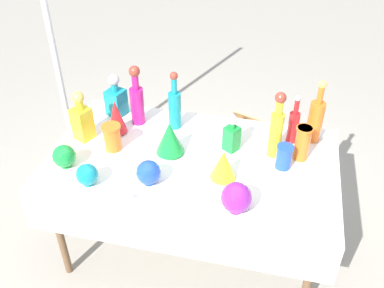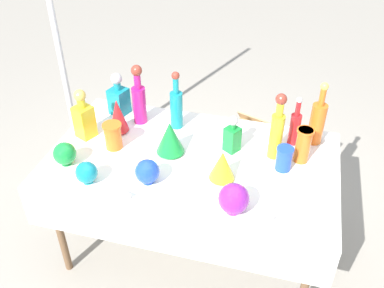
# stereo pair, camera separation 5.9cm
# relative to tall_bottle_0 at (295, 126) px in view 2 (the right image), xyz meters

# --- Properties ---
(ground_plane) EXTENTS (40.00, 40.00, 0.00)m
(ground_plane) POSITION_rel_tall_bottle_0_xyz_m (-0.54, -0.30, -0.88)
(ground_plane) COLOR #A0998C
(display_table) EXTENTS (1.63, 0.95, 0.76)m
(display_table) POSITION_rel_tall_bottle_0_xyz_m (-0.54, -0.33, -0.18)
(display_table) COLOR white
(display_table) RESTS_ON ground
(tall_bottle_0) EXTENTS (0.06, 0.06, 0.31)m
(tall_bottle_0) POSITION_rel_tall_bottle_0_xyz_m (0.00, 0.00, 0.00)
(tall_bottle_0) COLOR red
(tall_bottle_0) RESTS_ON display_table
(tall_bottle_1) EXTENTS (0.08, 0.08, 0.39)m
(tall_bottle_1) POSITION_rel_tall_bottle_0_xyz_m (-0.96, -0.02, 0.05)
(tall_bottle_1) COLOR #C61972
(tall_bottle_1) RESTS_ON display_table
(tall_bottle_2) EXTENTS (0.09, 0.09, 0.40)m
(tall_bottle_2) POSITION_rel_tall_bottle_0_xyz_m (0.12, 0.05, 0.03)
(tall_bottle_2) COLOR orange
(tall_bottle_2) RESTS_ON display_table
(tall_bottle_3) EXTENTS (0.08, 0.08, 0.38)m
(tall_bottle_3) POSITION_rel_tall_bottle_0_xyz_m (-0.72, -0.01, 0.03)
(tall_bottle_3) COLOR teal
(tall_bottle_3) RESTS_ON display_table
(tall_bottle_4) EXTENTS (0.07, 0.07, 0.41)m
(tall_bottle_4) POSITION_rel_tall_bottle_0_xyz_m (-0.10, -0.16, 0.06)
(tall_bottle_4) COLOR yellow
(tall_bottle_4) RESTS_ON display_table
(square_decanter_0) EXTENTS (0.13, 0.13, 0.29)m
(square_decanter_0) POSITION_rel_tall_bottle_0_xyz_m (-1.13, 0.05, -0.00)
(square_decanter_0) COLOR teal
(square_decanter_0) RESTS_ON display_table
(square_decanter_1) EXTENTS (0.13, 0.13, 0.32)m
(square_decanter_1) POSITION_rel_tall_bottle_0_xyz_m (-1.22, -0.25, 0.01)
(square_decanter_1) COLOR yellow
(square_decanter_1) RESTS_ON display_table
(square_decanter_2) EXTENTS (0.11, 0.11, 0.23)m
(square_decanter_2) POSITION_rel_tall_bottle_0_xyz_m (-0.34, -0.16, -0.02)
(square_decanter_2) COLOR #198C38
(square_decanter_2) RESTS_ON display_table
(slender_vase_0) EXTENTS (0.11, 0.11, 0.16)m
(slender_vase_0) POSITION_rel_tall_bottle_0_xyz_m (-1.01, -0.32, -0.03)
(slender_vase_0) COLOR orange
(slender_vase_0) RESTS_ON display_table
(slender_vase_1) EXTENTS (0.10, 0.10, 0.21)m
(slender_vase_1) POSITION_rel_tall_bottle_0_xyz_m (0.06, -0.16, -0.01)
(slender_vase_1) COLOR orange
(slender_vase_1) RESTS_ON display_table
(slender_vase_2) EXTENTS (0.09, 0.09, 0.14)m
(slender_vase_2) POSITION_rel_tall_bottle_0_xyz_m (-0.03, -0.26, -0.04)
(slender_vase_2) COLOR blue
(slender_vase_2) RESTS_ON display_table
(fluted_vase_0) EXTENTS (0.14, 0.14, 0.18)m
(fluted_vase_0) POSITION_rel_tall_bottle_0_xyz_m (-0.34, -0.43, -0.03)
(fluted_vase_0) COLOR yellow
(fluted_vase_0) RESTS_ON display_table
(fluted_vase_1) EXTENTS (0.16, 0.16, 0.20)m
(fluted_vase_1) POSITION_rel_tall_bottle_0_xyz_m (-0.67, -0.28, -0.01)
(fluted_vase_1) COLOR #198C38
(fluted_vase_1) RESTS_ON display_table
(fluted_vase_2) EXTENTS (0.12, 0.12, 0.22)m
(fluted_vase_2) POSITION_rel_tall_bottle_0_xyz_m (-1.05, -0.15, -0.00)
(fluted_vase_2) COLOR red
(fluted_vase_2) RESTS_ON display_table
(round_bowl_0) EXTENTS (0.13, 0.13, 0.13)m
(round_bowl_0) POSITION_rel_tall_bottle_0_xyz_m (-1.21, -0.53, -0.05)
(round_bowl_0) COLOR #198C38
(round_bowl_0) RESTS_ON display_table
(round_bowl_1) EXTENTS (0.13, 0.13, 0.14)m
(round_bowl_1) POSITION_rel_tall_bottle_0_xyz_m (-0.71, -0.56, -0.05)
(round_bowl_1) COLOR blue
(round_bowl_1) RESTS_ON display_table
(round_bowl_2) EXTENTS (0.15, 0.15, 0.16)m
(round_bowl_2) POSITION_rel_tall_bottle_0_xyz_m (-0.24, -0.65, -0.04)
(round_bowl_2) COLOR purple
(round_bowl_2) RESTS_ON display_table
(round_bowl_3) EXTENTS (0.12, 0.12, 0.12)m
(round_bowl_3) POSITION_rel_tall_bottle_0_xyz_m (-1.02, -0.64, -0.05)
(round_bowl_3) COLOR teal
(round_bowl_3) RESTS_ON display_table
(price_tag_left) EXTENTS (0.06, 0.03, 0.03)m
(price_tag_left) POSITION_rel_tall_bottle_0_xyz_m (-0.07, -0.68, -0.10)
(price_tag_left) COLOR white
(price_tag_left) RESTS_ON display_table
(price_tag_center) EXTENTS (0.06, 0.03, 0.04)m
(price_tag_center) POSITION_rel_tall_bottle_0_xyz_m (-0.78, -0.70, -0.10)
(price_tag_center) COLOR white
(price_tag_center) RESTS_ON display_table
(cardboard_box_behind_left) EXTENTS (0.61, 0.50, 0.33)m
(cardboard_box_behind_left) POSITION_rel_tall_bottle_0_xyz_m (-0.24, 0.79, -0.75)
(cardboard_box_behind_left) COLOR tan
(cardboard_box_behind_left) RESTS_ON ground
(canopy_pole) EXTENTS (0.18, 0.18, 2.41)m
(canopy_pole) POSITION_rel_tall_bottle_0_xyz_m (-1.68, 0.33, 0.07)
(canopy_pole) COLOR silver
(canopy_pole) RESTS_ON ground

